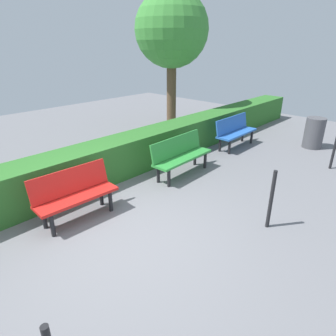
{
  "coord_description": "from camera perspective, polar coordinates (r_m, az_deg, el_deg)",
  "views": [
    {
      "loc": [
        2.2,
        3.08,
        2.76
      ],
      "look_at": [
        -1.54,
        -0.44,
        0.55
      ],
      "focal_mm": 31.14,
      "sensor_mm": 36.0,
      "label": 1
    }
  ],
  "objects": [
    {
      "name": "ground_plane",
      "position": [
        4.69,
        -9.31,
        -13.18
      ],
      "size": [
        20.15,
        20.15,
        0.0
      ],
      "primitive_type": "plane",
      "color": "slate"
    },
    {
      "name": "bench_blue",
      "position": [
        8.53,
        12.98,
        7.18
      ],
      "size": [
        1.53,
        0.47,
        0.86
      ],
      "rotation": [
        0.0,
        0.0,
        0.01
      ],
      "color": "blue",
      "rests_on": "ground_plane"
    },
    {
      "name": "bench_green",
      "position": [
        6.5,
        2.49,
        2.75
      ],
      "size": [
        1.63,
        0.52,
        0.86
      ],
      "rotation": [
        0.0,
        0.0,
        0.03
      ],
      "color": "#2D8C38",
      "rests_on": "ground_plane"
    },
    {
      "name": "bench_red",
      "position": [
        5.09,
        -17.81,
        -4.6
      ],
      "size": [
        1.38,
        0.52,
        0.86
      ],
      "rotation": [
        0.0,
        0.0,
        -0.04
      ],
      "color": "red",
      "rests_on": "ground_plane"
    },
    {
      "name": "hedge_row",
      "position": [
        6.44,
        -11.83,
        1.39
      ],
      "size": [
        16.15,
        0.76,
        0.83
      ],
      "primitive_type": "cube",
      "color": "#2D6B28",
      "rests_on": "ground_plane"
    },
    {
      "name": "tree_near",
      "position": [
        10.19,
        0.72,
        25.28
      ],
      "size": [
        2.36,
        2.36,
        4.33
      ],
      "color": "brown",
      "rests_on": "ground_plane"
    },
    {
      "name": "railing_post_near",
      "position": [
        7.81,
        29.8,
        3.31
      ],
      "size": [
        0.06,
        0.06,
        1.0
      ],
      "primitive_type": "cylinder",
      "color": "black",
      "rests_on": "ground_plane"
    },
    {
      "name": "railing_post_mid",
      "position": [
        4.87,
        19.54,
        -5.87
      ],
      "size": [
        0.06,
        0.06,
        1.0
      ],
      "primitive_type": "cylinder",
      "color": "black",
      "rests_on": "ground_plane"
    },
    {
      "name": "trash_bin",
      "position": [
        9.24,
        26.67,
        6.17
      ],
      "size": [
        0.52,
        0.52,
        0.86
      ],
      "primitive_type": "cylinder",
      "color": "#4C4C51",
      "rests_on": "ground_plane"
    }
  ]
}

